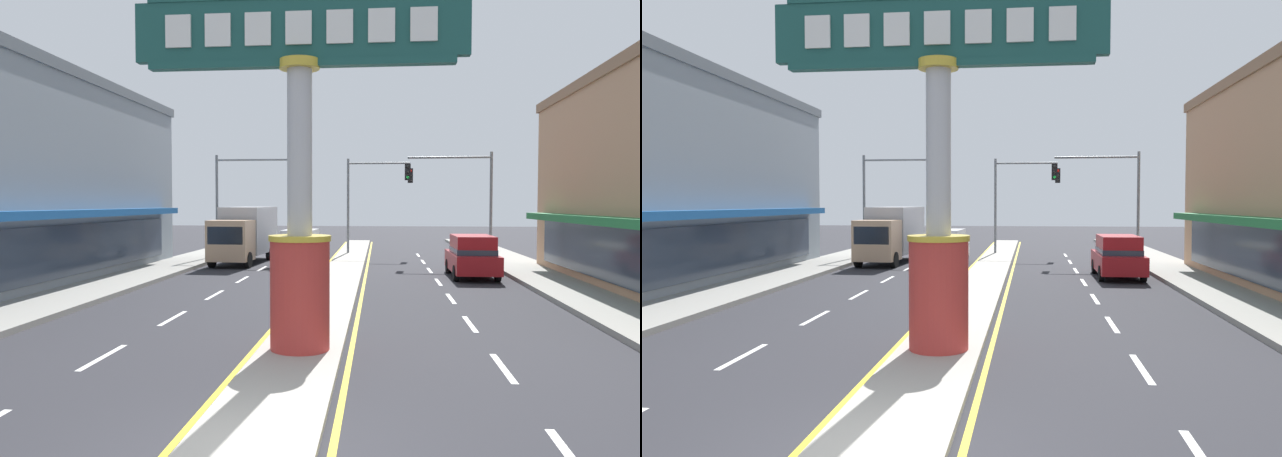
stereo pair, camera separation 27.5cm
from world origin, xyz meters
The scene contains 11 objects.
median_strip centered at (0.00, 18.00, 0.07)m, with size 1.85×52.00×0.14m, color #A39E93.
sidewalk_left centered at (-8.97, 16.00, 0.09)m, with size 2.90×60.00×0.18m, color gray.
sidewalk_right centered at (8.97, 16.00, 0.09)m, with size 2.90×60.00×0.18m, color gray.
lane_markings centered at (0.00, 16.65, 0.00)m, with size 8.59×52.00×0.01m.
district_sign centered at (0.00, 5.39, 3.86)m, with size 7.21×1.37×7.70m.
traffic_light_left_side centered at (-6.16, 27.29, 4.25)m, with size 4.86×0.46×6.20m.
traffic_light_right_side centered at (6.16, 26.50, 4.25)m, with size 4.86×0.46×6.20m.
traffic_light_median_far centered at (1.22, 30.94, 4.19)m, with size 4.20×0.46×6.20m.
suv_near_right_lane centered at (-2.57, 24.63, 0.98)m, with size 2.12×4.68×1.90m.
box_truck_far_right_lane centered at (-5.78, 25.39, 1.69)m, with size 2.57×7.01×3.12m.
suv_near_left_lane centered at (5.87, 19.74, 0.98)m, with size 1.98×4.61×1.90m.
Camera 2 is at (1.99, -7.39, 3.33)m, focal length 33.43 mm.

